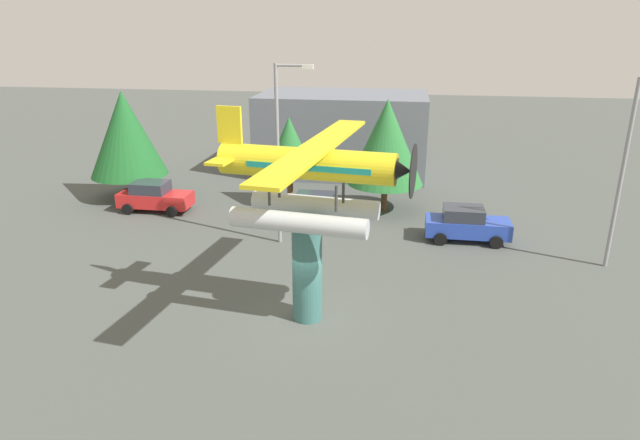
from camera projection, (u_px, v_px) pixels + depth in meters
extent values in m
plane|color=#4C514C|center=(308.00, 317.00, 21.05)|extent=(140.00, 140.00, 0.00)
cylinder|color=#386B66|center=(307.00, 272.00, 20.41)|extent=(1.10, 1.10, 3.81)
cylinder|color=silver|center=(298.00, 223.00, 18.74)|extent=(4.85, 1.29, 0.70)
cylinder|color=#333338|center=(336.00, 199.00, 18.61)|extent=(0.11, 0.11, 0.90)
cylinder|color=#333338|center=(269.00, 193.00, 19.24)|extent=(0.11, 0.11, 0.90)
cylinder|color=silver|center=(315.00, 205.00, 20.55)|extent=(4.85, 1.29, 0.70)
cylinder|color=#333338|center=(343.00, 191.00, 19.52)|extent=(0.11, 0.11, 0.90)
cylinder|color=#333338|center=(279.00, 185.00, 20.15)|extent=(0.11, 0.11, 0.90)
cylinder|color=yellow|center=(306.00, 164.00, 19.04)|extent=(6.29, 1.86, 1.10)
cube|color=teal|center=(312.00, 164.00, 18.99)|extent=(4.45, 1.67, 0.20)
cone|color=#262628|center=(401.00, 170.00, 18.19)|extent=(0.80, 0.96, 0.88)
cylinder|color=black|center=(413.00, 171.00, 18.08)|extent=(0.26, 1.79, 1.80)
cube|color=yellow|center=(317.00, 147.00, 18.73)|extent=(2.39, 10.46, 0.12)
cube|color=yellow|center=(231.00, 156.00, 19.74)|extent=(1.04, 2.87, 0.10)
cube|color=yellow|center=(229.00, 125.00, 19.37)|extent=(0.91, 0.23, 1.30)
cube|color=red|center=(156.00, 199.00, 32.69)|extent=(4.20, 1.70, 0.80)
cube|color=#2D333D|center=(150.00, 187.00, 32.48)|extent=(2.00, 1.56, 0.64)
cylinder|color=black|center=(172.00, 212.00, 31.78)|extent=(0.64, 0.22, 0.64)
cylinder|color=black|center=(184.00, 202.00, 33.46)|extent=(0.64, 0.22, 0.64)
cylinder|color=black|center=(128.00, 209.00, 32.18)|extent=(0.64, 0.22, 0.64)
cylinder|color=black|center=(142.00, 200.00, 33.86)|extent=(0.64, 0.22, 0.64)
cube|color=silver|center=(319.00, 212.00, 30.42)|extent=(4.20, 1.70, 0.80)
cube|color=#2D333D|center=(314.00, 200.00, 30.22)|extent=(2.00, 1.56, 0.64)
cylinder|color=black|center=(341.00, 226.00, 29.52)|extent=(0.64, 0.22, 0.64)
cylinder|color=black|center=(345.00, 215.00, 31.20)|extent=(0.64, 0.22, 0.64)
cylinder|color=black|center=(292.00, 223.00, 29.92)|extent=(0.64, 0.22, 0.64)
cylinder|color=black|center=(298.00, 213.00, 31.59)|extent=(0.64, 0.22, 0.64)
cube|color=#2847B7|center=(467.00, 227.00, 28.25)|extent=(4.20, 1.70, 0.80)
cube|color=#2D333D|center=(464.00, 213.00, 28.05)|extent=(2.00, 1.56, 0.64)
cylinder|color=black|center=(496.00, 242.00, 27.35)|extent=(0.64, 0.22, 0.64)
cylinder|color=black|center=(492.00, 230.00, 29.02)|extent=(0.64, 0.22, 0.64)
cylinder|color=black|center=(440.00, 239.00, 27.75)|extent=(0.64, 0.22, 0.64)
cylinder|color=black|center=(439.00, 227.00, 29.42)|extent=(0.64, 0.22, 0.64)
cylinder|color=gray|center=(278.00, 157.00, 26.80)|extent=(0.18, 0.18, 8.78)
cylinder|color=gray|center=(293.00, 65.00, 25.24)|extent=(1.60, 0.12, 0.12)
cube|color=silver|center=(308.00, 67.00, 25.15)|extent=(0.50, 0.28, 0.20)
cylinder|color=gray|center=(621.00, 177.00, 24.07)|extent=(0.18, 0.18, 8.43)
cube|color=slate|center=(343.00, 133.00, 40.75)|extent=(11.97, 7.28, 5.71)
cylinder|color=brown|center=(132.00, 186.00, 35.10)|extent=(0.36, 0.36, 1.52)
cone|color=#1E6028|center=(126.00, 134.00, 33.98)|extent=(4.66, 4.66, 5.18)
cylinder|color=brown|center=(290.00, 188.00, 33.68)|extent=(0.36, 0.36, 2.10)
cone|color=#287033|center=(289.00, 144.00, 32.78)|extent=(2.92, 2.92, 3.25)
cylinder|color=brown|center=(384.00, 197.00, 32.75)|extent=(0.36, 0.36, 1.66)
cone|color=#287033|center=(386.00, 142.00, 31.66)|extent=(4.38, 4.38, 4.86)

